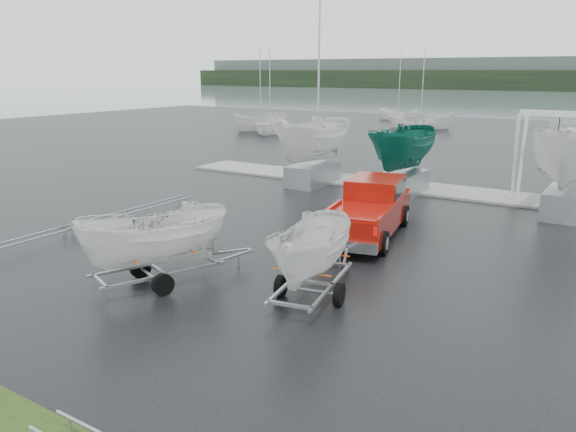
{
  "coord_description": "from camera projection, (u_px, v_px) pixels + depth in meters",
  "views": [
    {
      "loc": [
        8.12,
        -14.06,
        5.81
      ],
      "look_at": [
        -1.47,
        0.9,
        1.2
      ],
      "focal_mm": 35.0,
      "sensor_mm": 36.0,
      "label": 1
    }
  ],
  "objects": [
    {
      "name": "ground_plane",
      "position": [
        312.0,
        267.0,
        17.16
      ],
      "size": [
        120.0,
        120.0,
        0.0
      ],
      "primitive_type": "plane",
      "color": "black",
      "rests_on": "ground"
    },
    {
      "name": "dock",
      "position": [
        445.0,
        191.0,
        27.75
      ],
      "size": [
        30.0,
        3.0,
        0.12
      ],
      "primitive_type": "cube",
      "color": "gray",
      "rests_on": "ground"
    },
    {
      "name": "pickup_truck",
      "position": [
        370.0,
        207.0,
        20.36
      ],
      "size": [
        3.12,
        6.22,
        1.98
      ],
      "rotation": [
        0.0,
        0.0,
        0.19
      ],
      "color": "maroon",
      "rests_on": "ground"
    },
    {
      "name": "trailer_hitched",
      "position": [
        313.0,
        204.0,
        14.14
      ],
      "size": [
        1.9,
        3.76,
        4.69
      ],
      "rotation": [
        0.0,
        0.0,
        0.19
      ],
      "color": "#97999F",
      "rests_on": "ground"
    },
    {
      "name": "trailer_parked",
      "position": [
        153.0,
        191.0,
        15.05
      ],
      "size": [
        2.43,
        3.78,
        4.93
      ],
      "rotation": [
        0.0,
        0.0,
        -0.38
      ],
      "color": "#97999F",
      "rests_on": "ground"
    },
    {
      "name": "boat_hoist",
      "position": [
        557.0,
        145.0,
        24.59
      ],
      "size": [
        3.3,
        2.18,
        4.12
      ],
      "color": "silver",
      "rests_on": "ground"
    },
    {
      "name": "keelboat_0",
      "position": [
        314.0,
        111.0,
        28.5
      ],
      "size": [
        2.42,
        3.2,
        10.59
      ],
      "color": "#97999F",
      "rests_on": "ground"
    },
    {
      "name": "keelboat_1",
      "position": [
        405.0,
        122.0,
        26.22
      ],
      "size": [
        2.22,
        3.2,
        7.0
      ],
      "color": "#97999F",
      "rests_on": "ground"
    },
    {
      "name": "mast_rack_0",
      "position": [
        132.0,
        211.0,
        22.59
      ],
      "size": [
        0.56,
        6.5,
        0.06
      ],
      "rotation": [
        0.0,
        0.0,
        1.57
      ],
      "color": "#97999F",
      "rests_on": "ground"
    },
    {
      "name": "moored_boat_0",
      "position": [
        261.0,
        129.0,
        57.17
      ],
      "size": [
        3.16,
        3.22,
        11.61
      ],
      "rotation": [
        0.0,
        0.0,
        6.11
      ],
      "color": "silver",
      "rests_on": "ground"
    },
    {
      "name": "moored_boat_1",
      "position": [
        420.0,
        128.0,
        58.48
      ],
      "size": [
        3.1,
        3.06,
        11.31
      ],
      "rotation": [
        0.0,
        0.0,
        1.82
      ],
      "color": "silver",
      "rests_on": "ground"
    },
    {
      "name": "moored_boat_4",
      "position": [
        398.0,
        120.0,
        68.34
      ],
      "size": [
        2.74,
        2.69,
        10.99
      ],
      "rotation": [
        0.0,
        0.0,
        4.5
      ],
      "color": "silver",
      "rests_on": "ground"
    },
    {
      "name": "moored_boat_6",
      "position": [
        270.0,
        133.0,
        54.06
      ],
      "size": [
        2.99,
        3.03,
        11.09
      ],
      "rotation": [
        0.0,
        0.0,
        3.49
      ],
      "color": "silver",
      "rests_on": "ground"
    }
  ]
}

